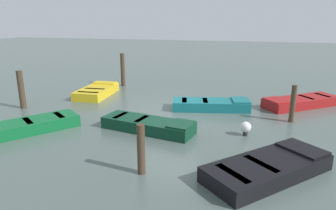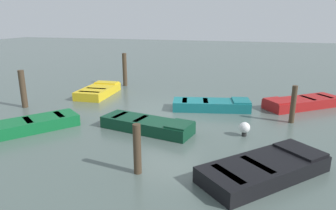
{
  "view_description": "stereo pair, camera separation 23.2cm",
  "coord_description": "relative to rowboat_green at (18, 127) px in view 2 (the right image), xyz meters",
  "views": [
    {
      "loc": [
        3.03,
        -11.69,
        3.81
      ],
      "look_at": [
        0.0,
        0.0,
        0.35
      ],
      "focal_mm": 33.03,
      "sensor_mm": 36.0,
      "label": 1
    },
    {
      "loc": [
        3.26,
        -11.63,
        3.81
      ],
      "look_at": [
        0.0,
        0.0,
        0.35
      ],
      "focal_mm": 33.03,
      "sensor_mm": 36.0,
      "label": 2
    }
  ],
  "objects": [
    {
      "name": "rowboat_red",
      "position": [
        9.7,
        5.92,
        0.0
      ],
      "size": [
        3.47,
        3.0,
        0.46
      ],
      "rotation": [
        0.0,
        0.0,
        3.79
      ],
      "color": "maroon",
      "rests_on": "ground_plane"
    },
    {
      "name": "mooring_piling_mid_left",
      "position": [
        4.93,
        -1.54,
        0.44
      ],
      "size": [
        0.2,
        0.2,
        1.31
      ],
      "primitive_type": "cylinder",
      "color": "#423323",
      "rests_on": "ground_plane"
    },
    {
      "name": "rowboat_dark_green",
      "position": [
        4.16,
        1.38,
        0.0
      ],
      "size": [
        3.39,
        1.68,
        0.46
      ],
      "rotation": [
        0.0,
        0.0,
        6.08
      ],
      "color": "#0C3823",
      "rests_on": "ground_plane"
    },
    {
      "name": "marker_buoy",
      "position": [
        7.42,
        1.76,
        0.07
      ],
      "size": [
        0.36,
        0.36,
        0.48
      ],
      "color": "#262626",
      "rests_on": "ground_plane"
    },
    {
      "name": "ground_plane",
      "position": [
        4.31,
        3.5,
        -0.22
      ],
      "size": [
        80.0,
        80.0,
        0.0
      ],
      "primitive_type": "plane",
      "color": "#4C5B56"
    },
    {
      "name": "rowboat_green",
      "position": [
        0.0,
        0.0,
        0.0
      ],
      "size": [
        3.24,
        3.71,
        0.46
      ],
      "rotation": [
        0.0,
        0.0,
        4.05
      ],
      "color": "#0F602D",
      "rests_on": "ground_plane"
    },
    {
      "name": "mooring_piling_center",
      "position": [
        -1.94,
        2.66,
        0.6
      ],
      "size": [
        0.25,
        0.25,
        1.63
      ],
      "primitive_type": "cylinder",
      "color": "#423323",
      "rests_on": "ground_plane"
    },
    {
      "name": "rowboat_teal",
      "position": [
        5.96,
        4.49,
        0.0
      ],
      "size": [
        3.35,
        1.69,
        0.46
      ],
      "rotation": [
        0.0,
        0.0,
        0.2
      ],
      "color": "#14666B",
      "rests_on": "ground_plane"
    },
    {
      "name": "rowboat_black",
      "position": [
        8.01,
        -0.86,
        0.0
      ],
      "size": [
        3.29,
        3.33,
        0.46
      ],
      "rotation": [
        0.0,
        0.0,
        0.8
      ],
      "color": "black",
      "rests_on": "ground_plane"
    },
    {
      "name": "mooring_piling_near_left",
      "position": [
        0.51,
        7.95,
        0.71
      ],
      "size": [
        0.24,
        0.24,
        1.84
      ],
      "primitive_type": "cylinder",
      "color": "#423323",
      "rests_on": "ground_plane"
    },
    {
      "name": "rowboat_yellow",
      "position": [
        0.1,
        5.5,
        0.0
      ],
      "size": [
        1.44,
        2.78,
        0.46
      ],
      "rotation": [
        0.0,
        0.0,
        1.61
      ],
      "color": "gold",
      "rests_on": "ground_plane"
    },
    {
      "name": "mooring_piling_mid_right",
      "position": [
        9.06,
        3.63,
        0.49
      ],
      "size": [
        0.19,
        0.19,
        1.41
      ],
      "primitive_type": "cylinder",
      "color": "#423323",
      "rests_on": "ground_plane"
    }
  ]
}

